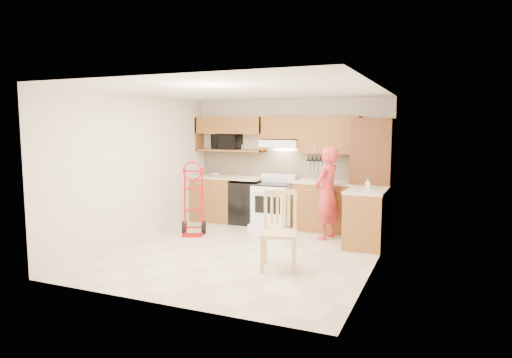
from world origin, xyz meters
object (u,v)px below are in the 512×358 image
Objects in this scene: person at (327,193)px; dining_chair at (279,231)px; microwave at (227,142)px; hand_truck at (193,202)px; range at (272,202)px.

person reaches higher than dining_chair.
microwave is 3.58m from dining_chair.
hand_truck is 1.12× the size of dining_chair.
dining_chair reaches higher than range.
microwave is 1.68m from range.
person is (2.30, -0.74, -0.84)m from microwave.
microwave reaches higher than hand_truck.
range is 0.64× the size of person.
person is (1.14, -0.31, 0.30)m from range.
hand_truck is at bearing -87.31° from microwave.
dining_chair is at bearing 8.17° from person.
range is 1.22m from person.
microwave is at bearing 68.63° from hand_truck.
range is 2.43m from dining_chair.
microwave is at bearing 160.03° from range.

